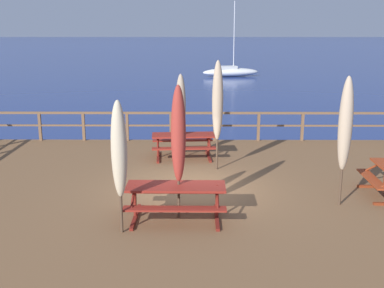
# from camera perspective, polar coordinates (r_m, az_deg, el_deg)

# --- Properties ---
(ground_plane) EXTENTS (600.00, 600.00, 0.00)m
(ground_plane) POSITION_cam_1_polar(r_m,az_deg,el_deg) (12.69, -0.02, -8.94)
(ground_plane) COLOR navy
(wooden_deck) EXTENTS (14.97, 11.28, 0.82)m
(wooden_deck) POSITION_cam_1_polar(r_m,az_deg,el_deg) (12.53, -0.02, -7.20)
(wooden_deck) COLOR brown
(wooden_deck) RESTS_ON ground
(railing_waterside_far) EXTENTS (14.77, 0.10, 1.09)m
(railing_waterside_far) POSITION_cam_1_polar(r_m,az_deg,el_deg) (17.51, 0.10, 2.77)
(railing_waterside_far) COLOR brown
(railing_waterside_far) RESTS_ON wooden_deck
(picnic_table_mid_right) EXTENTS (2.17, 1.42, 0.78)m
(picnic_table_mid_right) POSITION_cam_1_polar(r_m,az_deg,el_deg) (10.34, -1.96, -6.07)
(picnic_table_mid_right) COLOR maroon
(picnic_table_mid_right) RESTS_ON wooden_deck
(picnic_table_back_right) EXTENTS (2.09, 1.53, 0.78)m
(picnic_table_back_right) POSITION_cam_1_polar(r_m,az_deg,el_deg) (15.25, -1.06, 0.43)
(picnic_table_back_right) COLOR maroon
(picnic_table_back_right) RESTS_ON wooden_deck
(patio_umbrella_tall_back_right) EXTENTS (0.32, 0.32, 2.94)m
(patio_umbrella_tall_back_right) POSITION_cam_1_polar(r_m,az_deg,el_deg) (10.04, -1.66, 1.11)
(patio_umbrella_tall_back_right) COLOR #4C3828
(patio_umbrella_tall_back_right) RESTS_ON wooden_deck
(patio_umbrella_tall_back_left) EXTENTS (0.32, 0.32, 2.71)m
(patio_umbrella_tall_back_left) POSITION_cam_1_polar(r_m,az_deg,el_deg) (14.95, -1.37, 4.70)
(patio_umbrella_tall_back_left) COLOR #4C3828
(patio_umbrella_tall_back_left) RESTS_ON wooden_deck
(patio_umbrella_short_back) EXTENTS (0.32, 0.32, 3.05)m
(patio_umbrella_short_back) POSITION_cam_1_polar(r_m,az_deg,el_deg) (11.33, 18.05, 2.24)
(patio_umbrella_short_back) COLOR #4C3828
(patio_umbrella_short_back) RESTS_ON wooden_deck
(patio_umbrella_tall_mid_left) EXTENTS (0.32, 0.32, 3.22)m
(patio_umbrella_tall_mid_left) POSITION_cam_1_polar(r_m,az_deg,el_deg) (13.65, 3.11, 5.18)
(patio_umbrella_tall_mid_left) COLOR #4C3828
(patio_umbrella_tall_mid_left) RESTS_ON wooden_deck
(patio_umbrella_short_mid) EXTENTS (0.32, 0.32, 2.74)m
(patio_umbrella_short_mid) POSITION_cam_1_polar(r_m,az_deg,el_deg) (9.40, -8.80, -0.73)
(patio_umbrella_short_mid) COLOR #4C3828
(patio_umbrella_short_mid) RESTS_ON wooden_deck
(sailboat_distant) EXTENTS (6.22, 2.87, 7.72)m
(sailboat_distant) POSITION_cam_1_polar(r_m,az_deg,el_deg) (50.65, 4.67, 8.70)
(sailboat_distant) COLOR white
(sailboat_distant) RESTS_ON ground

